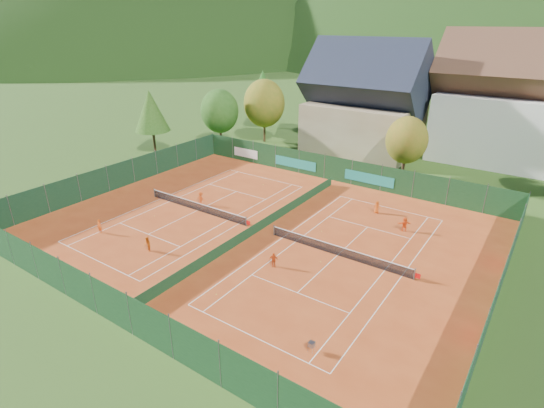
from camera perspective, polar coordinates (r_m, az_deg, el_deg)
The scene contains 30 objects.
ground at distance 39.64m, azimuth -1.64°, elevation -3.63°, with size 600.00×600.00×0.00m, color #2B4E18.
clay_pad at distance 39.62m, azimuth -1.64°, elevation -3.60°, with size 40.00×32.00×0.01m, color #AC4019.
court_markings_left at distance 44.37m, azimuth -10.03°, elevation -0.86°, with size 11.03×23.83×0.00m.
court_markings_right at distance 36.04m, azimuth 8.77°, elevation -6.84°, with size 11.03×23.83×0.00m.
tennis_net_left at distance 44.07m, azimuth -9.93°, elevation -0.32°, with size 13.30×0.10×1.02m.
tennis_net_right at distance 35.74m, azimuth 9.04°, elevation -6.22°, with size 13.30×0.10×1.02m.
court_divider at distance 39.40m, azimuth -1.65°, elevation -2.96°, with size 0.03×28.80×1.00m.
fence_north at distance 51.98m, azimuth 8.39°, elevation 4.66°, with size 40.00×0.10×3.00m.
fence_south at distance 29.43m, azimuth -20.81°, elevation -12.53°, with size 40.00×0.04×3.00m.
fence_west at distance 52.49m, azimuth -19.65°, elevation 3.73°, with size 0.04×32.00×3.00m.
fence_east at distance 32.94m, azimuth 28.26°, elevation -9.87°, with size 0.09×32.00×3.00m.
chalet at distance 64.13m, azimuth 12.37°, elevation 12.74°, with size 16.20×12.00×16.00m.
hotel_block_a at distance 65.45m, azimuth 30.34°, elevation 11.01°, with size 21.60×11.00×17.25m.
tree_west_front at distance 65.91m, azimuth -7.06°, elevation 12.28°, with size 5.72×5.72×8.69m.
tree_west_mid at distance 67.95m, azimuth -1.06°, elevation 13.37°, with size 6.44×6.44×9.78m.
tree_west_back at distance 77.71m, azimuth -1.24°, elevation 15.16°, with size 5.60×5.60×10.00m.
tree_center at distance 54.22m, azimuth 17.66°, elevation 8.18°, with size 5.01×5.01×7.60m.
tree_west_side at distance 64.56m, azimuth -15.99°, elevation 11.94°, with size 5.04×5.04×9.00m.
ball_hopper at distance 26.35m, azimuth 5.34°, elevation -18.26°, with size 0.34×0.34×0.80m.
loose_ball_0 at distance 44.03m, azimuth -15.55°, elevation -1.57°, with size 0.07×0.07×0.07m, color #CCD833.
loose_ball_1 at distance 31.26m, azimuth -7.51°, elevation -11.95°, with size 0.07×0.07×0.07m, color #CCD833.
loose_ball_2 at distance 39.69m, azimuth 6.69°, elevation -3.67°, with size 0.07×0.07×0.07m, color #CCD833.
loose_ball_3 at distance 50.53m, azimuth -1.23°, elevation 2.62°, with size 0.07×0.07×0.07m, color #CCD833.
loose_ball_4 at distance 34.94m, azimuth 6.56°, elevation -7.72°, with size 0.07×0.07×0.07m, color #CCD833.
player_left_near at distance 42.05m, azimuth -22.19°, elevation -2.77°, with size 0.49×0.32×1.35m, color #EB5814.
player_left_mid at distance 37.45m, azimuth -16.42°, elevation -5.22°, with size 0.65×0.50×1.33m, color orange.
player_left_far at distance 45.51m, azimuth -9.55°, elevation 0.77°, with size 0.92×0.53×1.42m, color #DC4913.
player_right_near at distance 33.85m, azimuth 0.20°, elevation -7.50°, with size 0.73×0.30×1.24m, color #CF4312.
player_right_far_a at distance 44.19m, azimuth 13.91°, elevation -0.39°, with size 0.65×0.42×1.33m, color #CB4E12.
player_right_far_b at distance 41.15m, azimuth 17.40°, elevation -2.61°, with size 1.29×0.41×1.39m, color #FA5516.
Camera 1 is at (20.91, -28.39, 18.09)m, focal length 28.00 mm.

